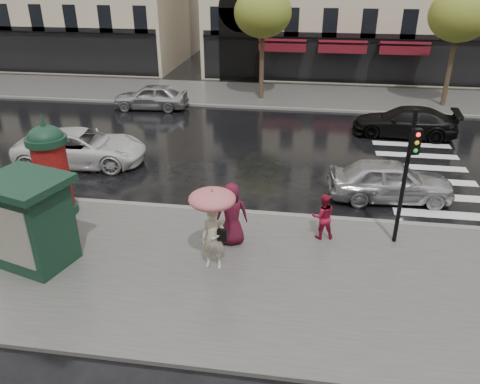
% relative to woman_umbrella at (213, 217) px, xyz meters
% --- Properties ---
extents(ground, '(160.00, 160.00, 0.00)m').
position_rel_woman_umbrella_xyz_m(ground, '(1.36, 0.33, -1.73)').
color(ground, black).
rests_on(ground, ground).
extents(near_sidewalk, '(90.00, 7.00, 0.12)m').
position_rel_woman_umbrella_xyz_m(near_sidewalk, '(1.36, -0.17, -1.67)').
color(near_sidewalk, '#474744').
rests_on(near_sidewalk, ground).
extents(far_sidewalk, '(90.00, 6.00, 0.12)m').
position_rel_woman_umbrella_xyz_m(far_sidewalk, '(1.36, 19.33, -1.67)').
color(far_sidewalk, '#474744').
rests_on(far_sidewalk, ground).
extents(near_kerb, '(90.00, 0.25, 0.14)m').
position_rel_woman_umbrella_xyz_m(near_kerb, '(1.36, 3.33, -1.66)').
color(near_kerb, slate).
rests_on(near_kerb, ground).
extents(far_kerb, '(90.00, 0.25, 0.14)m').
position_rel_woman_umbrella_xyz_m(far_kerb, '(1.36, 16.33, -1.66)').
color(far_kerb, slate).
rests_on(far_kerb, ground).
extents(zebra_crossing, '(3.60, 11.75, 0.01)m').
position_rel_woman_umbrella_xyz_m(zebra_crossing, '(7.36, 9.93, -1.73)').
color(zebra_crossing, silver).
rests_on(zebra_crossing, ground).
extents(tree_far_left, '(3.40, 3.40, 6.64)m').
position_rel_woman_umbrella_xyz_m(tree_far_left, '(-0.64, 18.33, 3.44)').
color(tree_far_left, '#38281C').
rests_on(tree_far_left, ground).
extents(tree_far_right, '(3.40, 3.40, 6.64)m').
position_rel_woman_umbrella_xyz_m(tree_far_right, '(10.36, 18.33, 3.44)').
color(tree_far_right, '#38281C').
rests_on(tree_far_right, ground).
extents(woman_umbrella, '(1.27, 1.27, 2.45)m').
position_rel_woman_umbrella_xyz_m(woman_umbrella, '(0.00, 0.00, 0.00)').
color(woman_umbrella, beige).
rests_on(woman_umbrella, near_sidewalk).
extents(woman_red, '(0.82, 0.70, 1.48)m').
position_rel_woman_umbrella_xyz_m(woman_red, '(3.02, 2.03, -0.87)').
color(woman_red, maroon).
rests_on(woman_red, near_sidewalk).
extents(man_burgundy, '(1.07, 0.82, 1.97)m').
position_rel_woman_umbrella_xyz_m(man_burgundy, '(0.30, 1.32, -0.63)').
color(man_burgundy, '#4D0F21').
rests_on(man_burgundy, near_sidewalk).
extents(morris_column, '(1.31, 1.31, 3.51)m').
position_rel_woman_umbrella_xyz_m(morris_column, '(-5.89, 2.34, 0.07)').
color(morris_column, '#123021').
rests_on(morris_column, near_sidewalk).
extents(traffic_light, '(0.30, 0.41, 4.18)m').
position_rel_woman_umbrella_xyz_m(traffic_light, '(5.27, 2.05, 0.92)').
color(traffic_light, black).
rests_on(traffic_light, near_sidewalk).
extents(newsstand, '(2.60, 2.37, 2.62)m').
position_rel_woman_umbrella_xyz_m(newsstand, '(-5.02, -0.52, -0.26)').
color(newsstand, '#123021').
rests_on(newsstand, near_sidewalk).
extents(car_silver, '(4.59, 2.18, 1.51)m').
position_rel_woman_umbrella_xyz_m(car_silver, '(5.48, 5.29, -0.98)').
color(car_silver, '#BBBAC0').
rests_on(car_silver, ground).
extents(car_white, '(5.69, 3.11, 1.51)m').
position_rel_woman_umbrella_xyz_m(car_white, '(-7.12, 6.78, -0.98)').
color(car_white, silver).
rests_on(car_white, ground).
extents(car_black, '(5.17, 2.49, 1.45)m').
position_rel_woman_umbrella_xyz_m(car_black, '(7.16, 12.59, -1.01)').
color(car_black, black).
rests_on(car_black, ground).
extents(car_far_silver, '(4.42, 2.00, 1.47)m').
position_rel_woman_umbrella_xyz_m(car_far_silver, '(-6.85, 15.33, -1.00)').
color(car_far_silver, '#A1A0A5').
rests_on(car_far_silver, ground).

